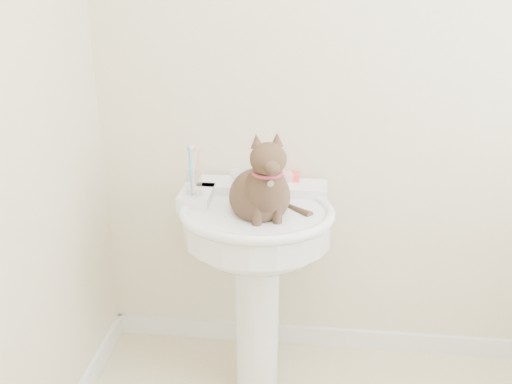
% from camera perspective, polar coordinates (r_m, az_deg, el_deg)
% --- Properties ---
extents(wall_back, '(2.20, 0.00, 2.50)m').
position_cam_1_polar(wall_back, '(2.37, 10.97, 11.04)').
color(wall_back, beige).
rests_on(wall_back, ground).
extents(baseboard_back, '(2.20, 0.02, 0.09)m').
position_cam_1_polar(baseboard_back, '(2.84, 9.21, -13.62)').
color(baseboard_back, white).
rests_on(baseboard_back, floor).
extents(pedestal_sink, '(0.60, 0.59, 0.82)m').
position_cam_1_polar(pedestal_sink, '(2.29, 0.04, -4.94)').
color(pedestal_sink, white).
rests_on(pedestal_sink, floor).
extents(faucet, '(0.28, 0.12, 0.14)m').
position_cam_1_polar(faucet, '(2.34, 0.51, 1.45)').
color(faucet, silver).
rests_on(faucet, pedestal_sink).
extents(soap_bar, '(0.09, 0.06, 0.03)m').
position_cam_1_polar(soap_bar, '(2.42, 3.08, 1.48)').
color(soap_bar, '#FD3B2F').
rests_on(soap_bar, pedestal_sink).
extents(toothbrush_cup, '(0.07, 0.07, 0.19)m').
position_cam_1_polar(toothbrush_cup, '(2.27, -5.94, 0.95)').
color(toothbrush_cup, silver).
rests_on(toothbrush_cup, pedestal_sink).
extents(cat, '(0.25, 0.31, 0.46)m').
position_cam_1_polar(cat, '(2.16, 0.51, 0.14)').
color(cat, '#482D20').
rests_on(cat, pedestal_sink).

